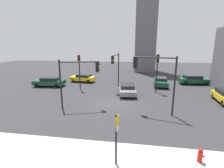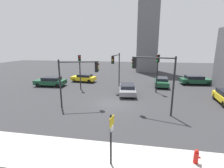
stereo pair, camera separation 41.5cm
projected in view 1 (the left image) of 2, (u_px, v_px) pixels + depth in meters
The scene contains 15 objects.
ground_plane at pixel (113, 103), 18.02m from camera, with size 100.52×100.52×0.00m, color #2D2D30.
sidewalk_corner at pixel (90, 157), 9.14m from camera, with size 36.19×3.12×0.15m, color #A8A59E.
direction_sign at pixel (116, 135), 8.17m from camera, with size 0.18×0.60×2.76m.
traffic_light_0 at pixel (155, 72), 14.72m from camera, with size 3.83×1.23×5.36m.
traffic_light_1 at pixel (116, 64), 23.56m from camera, with size 0.68×3.91×5.19m.
traffic_light_2 at pixel (157, 66), 21.62m from camera, with size 0.46×0.48×5.13m.
traffic_light_3 at pixel (79, 66), 23.05m from camera, with size 0.45×0.48×4.98m.
traffic_light_4 at pixel (79, 73), 16.27m from camera, with size 3.89×1.34×4.92m.
fire_hydrant at pixel (200, 155), 8.61m from camera, with size 0.34×0.24×0.79m.
car_0 at pixel (50, 81), 25.57m from camera, with size 4.79×2.40×1.46m.
car_2 at pixel (194, 80), 26.98m from camera, with size 4.89×2.39×1.49m.
car_3 at pixel (83, 78), 28.70m from camera, with size 4.38×2.30×1.35m.
car_4 at pixel (127, 89), 21.48m from camera, with size 2.53×4.91×1.29m.
car_5 at pixel (161, 81), 25.80m from camera, with size 2.29×4.56×1.36m.
skyline_tower at pixel (146, 21), 38.96m from camera, with size 4.91×4.91×24.12m, color slate.
Camera 1 is at (2.43, -16.90, 6.17)m, focal length 26.07 mm.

